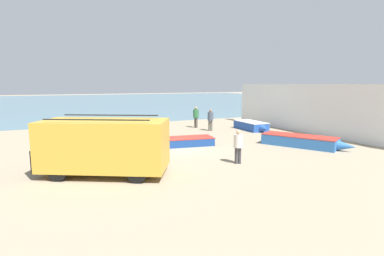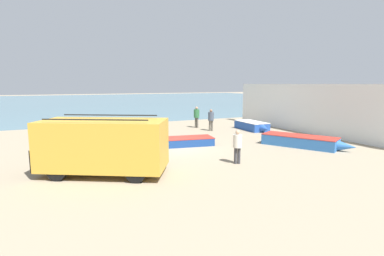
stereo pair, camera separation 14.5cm
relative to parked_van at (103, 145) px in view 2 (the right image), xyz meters
name	(u,v)px [view 2 (the right image)]	position (x,y,z in m)	size (l,w,h in m)	color
ground_plane	(178,148)	(4.63, 3.32, -1.24)	(200.00, 200.00, 0.00)	gray
sea_water	(85,101)	(4.63, 55.32, -1.24)	(120.00, 80.00, 0.01)	slate
harbor_wall	(308,109)	(15.68, 4.32, 0.60)	(0.50, 16.24, 3.68)	silver
parked_van	(103,145)	(0.00, 0.00, 0.00)	(5.44, 4.34, 2.39)	gold
fishing_rowboat_0	(303,141)	(11.54, 0.64, -0.92)	(3.33, 5.03, 0.65)	#2D66AD
fishing_rowboat_1	(91,135)	(0.46, 8.43, -0.96)	(3.46, 3.98, 0.56)	navy
fishing_rowboat_2	(252,126)	(12.79, 7.23, -0.91)	(1.62, 3.81, 0.67)	#234CA3
fishing_rowboat_3	(175,142)	(4.74, 4.05, -1.00)	(5.39, 2.15, 0.49)	navy
fisherman_0	(197,115)	(9.24, 10.25, -0.17)	(0.47, 0.47, 1.79)	#5B564C
fisherman_1	(211,118)	(9.51, 8.23, -0.22)	(0.45, 0.45, 1.71)	#5B564C
fisherman_2	(237,144)	(5.88, -0.93, -0.29)	(0.42, 0.42, 1.59)	#38383D
fisherman_3	(80,131)	(-0.44, 5.21, -0.18)	(0.47, 0.47, 1.78)	#5B564C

